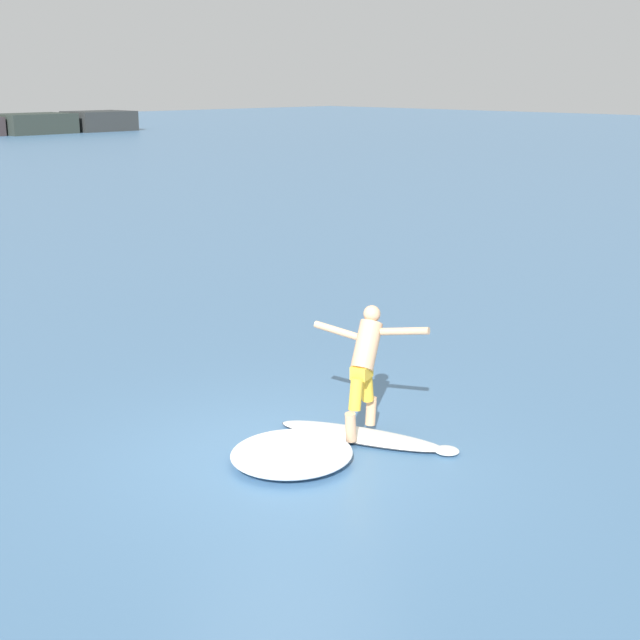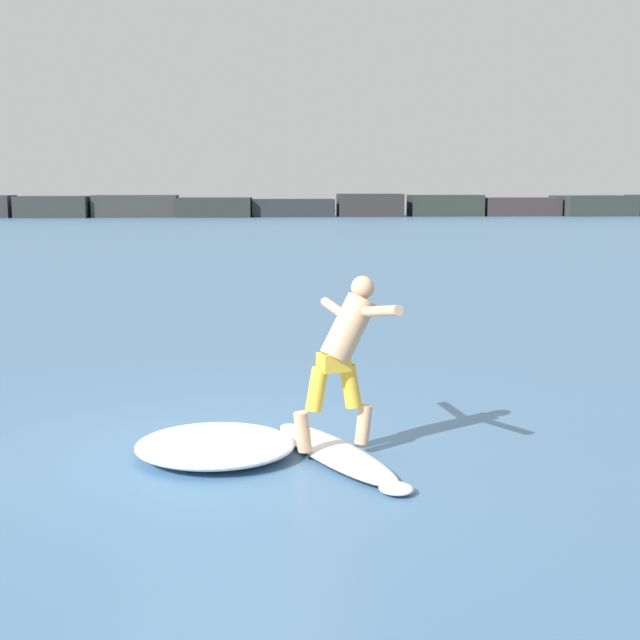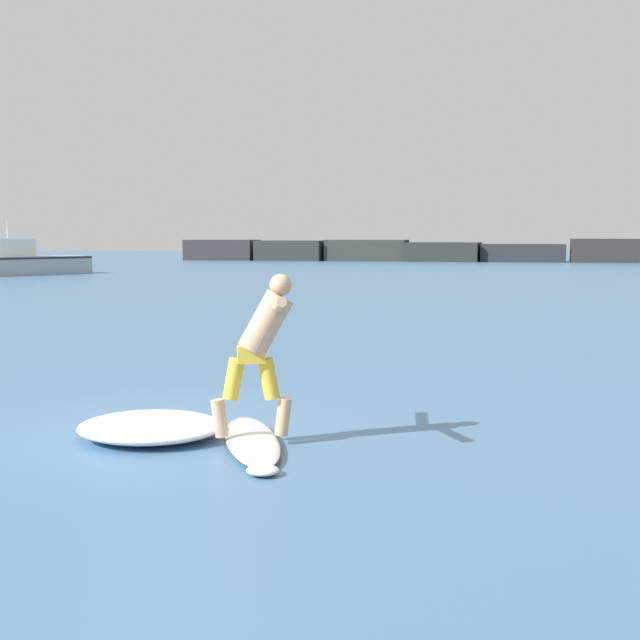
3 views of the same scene
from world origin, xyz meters
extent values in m
plane|color=teal|center=(0.00, 0.00, 0.00)|extent=(200.00, 200.00, 0.00)
cube|color=#2B332D|center=(28.30, 62.00, 0.80)|extent=(6.04, 4.62, 1.60)
cube|color=#2C2F2F|center=(34.35, 62.00, 0.82)|extent=(5.25, 4.27, 1.65)
ellipsoid|color=white|center=(1.04, -0.29, 0.05)|extent=(1.25, 2.19, 0.09)
ellipsoid|color=white|center=(1.44, -1.31, 0.05)|extent=(0.37, 0.38, 0.08)
ellipsoid|color=#2D2D33|center=(1.04, -0.29, 0.05)|extent=(1.27, 2.20, 0.04)
cone|color=black|center=(0.72, 0.53, -0.06)|extent=(0.06, 0.06, 0.14)
cone|color=black|center=(0.65, 0.34, -0.06)|extent=(0.06, 0.06, 0.14)
cone|color=black|center=(0.90, 0.44, -0.06)|extent=(0.06, 0.06, 0.14)
cylinder|color=tan|center=(1.33, -0.19, 0.27)|extent=(0.21, 0.18, 0.37)
cylinder|color=yellow|center=(1.20, -0.24, 0.64)|extent=(0.25, 0.21, 0.41)
cylinder|color=tan|center=(0.76, -0.39, 0.27)|extent=(0.21, 0.18, 0.37)
cylinder|color=yellow|center=(0.88, -0.35, 0.64)|extent=(0.25, 0.21, 0.41)
cube|color=yellow|center=(1.04, -0.29, 0.88)|extent=(0.31, 0.27, 0.16)
cylinder|color=tan|center=(1.18, -0.24, 1.17)|extent=(0.59, 0.44, 0.65)
sphere|color=tan|center=(1.31, -0.20, 1.54)|extent=(0.21, 0.21, 0.21)
cylinder|color=tan|center=(1.12, 0.21, 1.28)|extent=(0.29, 0.62, 0.20)
cylinder|color=tan|center=(1.42, -0.64, 1.38)|extent=(0.29, 0.62, 0.19)
ellipsoid|color=white|center=(-0.03, -0.20, 0.11)|extent=(1.58, 1.51, 0.22)
camera|label=1|loc=(-6.44, -7.28, 4.30)|focal=50.00mm
camera|label=2|loc=(0.26, -8.07, 2.45)|focal=50.00mm
camera|label=3|loc=(3.47, -8.34, 2.00)|focal=50.00mm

